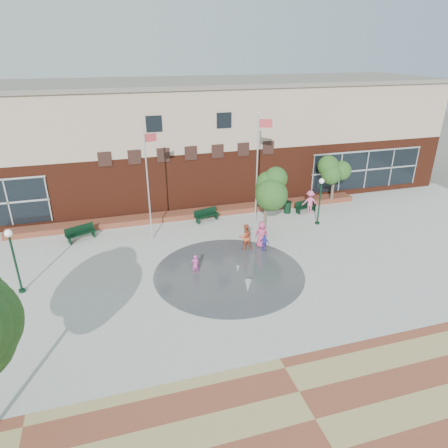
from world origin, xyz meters
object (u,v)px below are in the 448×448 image
object	(u,v)px
flagpole_right	(258,164)
child_splash	(195,264)
trash_can	(287,207)
bench_left	(81,236)
flagpole_left	(148,180)

from	to	relation	value
flagpole_right	child_splash	xyz separation A→B (m)	(-5.64, -5.48, -3.79)
trash_can	child_splash	size ratio (longest dim) A/B	0.80
bench_left	child_splash	bearing A→B (deg)	-69.19
flagpole_right	child_splash	bearing A→B (deg)	-111.64
flagpole_right	child_splash	size ratio (longest dim) A/B	6.69
flagpole_left	bench_left	world-z (taller)	flagpole_left
flagpole_right	trash_can	xyz separation A→B (m)	(3.02, 1.24, -3.90)
child_splash	bench_left	bearing A→B (deg)	-48.62
bench_left	flagpole_left	bearing A→B (deg)	-38.71
bench_left	trash_can	world-z (taller)	bench_left
child_splash	trash_can	bearing A→B (deg)	-145.74
flagpole_left	bench_left	bearing A→B (deg)	149.49
flagpole_left	flagpole_right	distance (m)	7.40
flagpole_left	bench_left	xyz separation A→B (m)	(-4.49, 1.17, -3.74)
child_splash	flagpole_right	bearing A→B (deg)	-139.41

